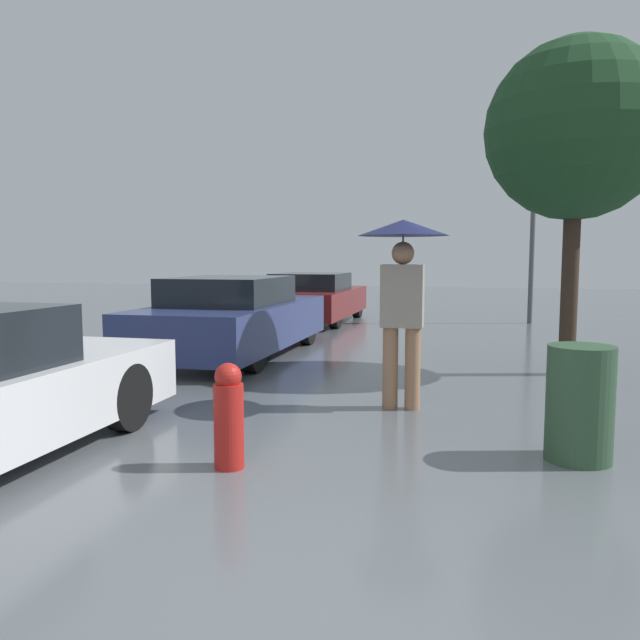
% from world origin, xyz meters
% --- Properties ---
extents(ground_plane, '(60.00, 60.00, 0.00)m').
position_xyz_m(ground_plane, '(0.00, 0.00, 0.00)').
color(ground_plane, '#565B60').
extents(pedestrian, '(0.91, 0.91, 1.93)m').
position_xyz_m(pedestrian, '(-0.19, 3.80, 1.42)').
color(pedestrian, '#9E7051').
rests_on(pedestrian, ground_plane).
extents(parked_car_middle, '(1.82, 4.46, 1.25)m').
position_xyz_m(parked_car_middle, '(-3.17, 6.67, 0.59)').
color(parked_car_middle, navy).
rests_on(parked_car_middle, ground_plane).
extents(parked_car_farthest, '(1.85, 4.17, 1.17)m').
position_xyz_m(parked_car_farthest, '(-3.25, 11.91, 0.56)').
color(parked_car_farthest, maroon).
rests_on(parked_car_farthest, ground_plane).
extents(tree, '(2.29, 2.29, 4.31)m').
position_xyz_m(tree, '(1.73, 6.20, 3.15)').
color(tree, '#38281E').
rests_on(tree, ground_plane).
extents(street_lamp, '(0.33, 0.33, 4.13)m').
position_xyz_m(street_lamp, '(1.78, 12.79, 2.77)').
color(street_lamp, '#515456').
rests_on(street_lamp, ground_plane).
extents(trash_bin, '(0.50, 0.50, 0.89)m').
position_xyz_m(trash_bin, '(1.32, 2.49, 0.44)').
color(trash_bin, '#2D4C33').
rests_on(trash_bin, ground_plane).
extents(fire_hydrant, '(0.22, 0.22, 0.79)m').
position_xyz_m(fire_hydrant, '(-1.21, 1.68, 0.39)').
color(fire_hydrant, '#B21E19').
rests_on(fire_hydrant, ground_plane).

